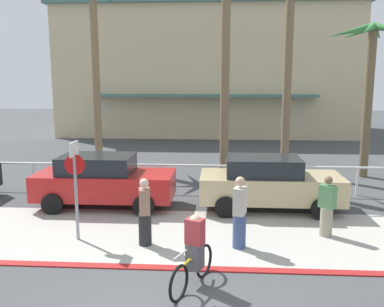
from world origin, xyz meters
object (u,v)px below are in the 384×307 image
car_red_1 (104,180)px  cyclist_yellow_0 (194,253)px  palm_tree_4 (370,63)px  pedestrian_1 (145,215)px  palm_tree_2 (226,16)px  palm_tree_3 (289,25)px  pedestrian_0 (240,215)px  car_tan_2 (269,183)px  stop_sign_bike_lane (75,177)px  palm_tree_1 (94,37)px  pedestrian_2 (327,209)px

car_red_1 → cyclist_yellow_0: (3.23, -5.11, -0.18)m
palm_tree_4 → pedestrian_1: palm_tree_4 is taller
car_red_1 → cyclist_yellow_0: 6.04m
palm_tree_2 → cyclist_yellow_0: bearing=-94.2°
palm_tree_3 → pedestrian_1: 11.22m
palm_tree_4 → pedestrian_0: size_ratio=3.51×
car_red_1 → cyclist_yellow_0: size_ratio=2.59×
car_tan_2 → cyclist_yellow_0: 5.53m
stop_sign_bike_lane → car_red_1: stop_sign_bike_lane is taller
pedestrian_0 → palm_tree_4: bearing=55.2°
stop_sign_bike_lane → pedestrian_1: (1.79, -0.25, -0.88)m
palm_tree_2 → palm_tree_3: bearing=24.0°
stop_sign_bike_lane → palm_tree_3: bearing=52.2°
pedestrian_0 → palm_tree_1: bearing=122.3°
stop_sign_bike_lane → palm_tree_4: (9.69, 7.75, 3.03)m
palm_tree_3 → car_red_1: 10.13m
palm_tree_4 → car_red_1: size_ratio=1.44×
palm_tree_1 → car_tan_2: bearing=-43.2°
car_red_1 → pedestrian_2: car_red_1 is taller
palm_tree_3 → pedestrian_0: bearing=-105.3°
palm_tree_2 → palm_tree_3: (2.65, 1.18, -0.22)m
cyclist_yellow_0 → pedestrian_2: 4.40m
pedestrian_1 → pedestrian_2: (4.64, 0.92, -0.04)m
palm_tree_4 → car_tan_2: size_ratio=1.44×
car_red_1 → pedestrian_0: size_ratio=2.44×
palm_tree_2 → cyclist_yellow_0: (-0.69, -9.39, -5.84)m
stop_sign_bike_lane → cyclist_yellow_0: 3.97m
car_red_1 → pedestrian_2: (6.53, -2.20, -0.12)m
car_tan_2 → car_red_1: bearing=-179.7°
palm_tree_4 → car_red_1: (-9.79, -4.88, -3.84)m
palm_tree_1 → pedestrian_1: (4.13, -10.20, -5.25)m
car_tan_2 → pedestrian_1: bearing=-137.1°
car_tan_2 → cyclist_yellow_0: size_ratio=2.59×
car_red_1 → pedestrian_1: pedestrian_1 is taller
pedestrian_1 → palm_tree_2: bearing=74.7°
car_red_1 → pedestrian_0: 5.26m
car_red_1 → pedestrian_0: bearing=-36.7°
pedestrian_1 → pedestrian_2: size_ratio=1.05×
car_tan_2 → pedestrian_2: car_tan_2 is taller
car_red_1 → pedestrian_0: (4.22, -3.14, -0.03)m
palm_tree_1 → stop_sign_bike_lane: bearing=-76.8°
cyclist_yellow_0 → pedestrian_2: (3.31, 2.91, 0.06)m
palm_tree_4 → palm_tree_3: bearing=169.7°
stop_sign_bike_lane → pedestrian_0: 4.21m
stop_sign_bike_lane → pedestrian_1: bearing=-7.8°
palm_tree_2 → pedestrian_1: palm_tree_2 is taller
palm_tree_1 → car_red_1: palm_tree_1 is taller
palm_tree_3 → palm_tree_4: 3.65m
palm_tree_4 → car_tan_2: 7.66m
palm_tree_2 → car_red_1: bearing=-132.4°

